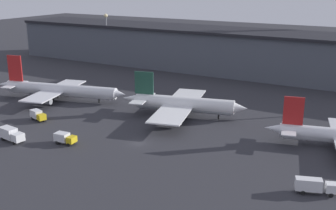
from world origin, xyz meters
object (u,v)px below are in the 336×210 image
Objects in this scene: service_vehicle_2 at (11,134)px; service_vehicle_3 at (65,138)px; service_vehicle_4 at (38,115)px; service_vehicle_0 at (315,185)px; airplane_1 at (183,104)px; airplane_0 at (59,90)px.

service_vehicle_2 is 1.40× the size of service_vehicle_3.
service_vehicle_2 reaches higher than service_vehicle_3.
service_vehicle_0 is at bearing 12.06° from service_vehicle_4.
service_vehicle_0 is 1.34× the size of service_vehicle_4.
service_vehicle_2 reaches higher than service_vehicle_0.
airplane_1 is at bearing 61.53° from service_vehicle_2.
service_vehicle_0 reaches higher than service_vehicle_4.
service_vehicle_3 is (-58.97, -4.20, -0.18)m from service_vehicle_0.
service_vehicle_0 is at bearing -0.24° from service_vehicle_3.
service_vehicle_0 is at bearing -29.49° from airplane_0.
airplane_0 reaches higher than service_vehicle_4.
service_vehicle_3 is at bearing 165.57° from service_vehicle_0.
airplane_1 is at bearing 61.26° from service_vehicle_3.
airplane_0 is 5.75× the size of service_vehicle_0.
airplane_0 is 1.25× the size of airplane_1.
airplane_1 is 42.07m from service_vehicle_4.
service_vehicle_3 is 0.92× the size of service_vehicle_4.
airplane_1 reaches higher than service_vehicle_2.
service_vehicle_3 is (12.96, 5.28, -0.32)m from service_vehicle_2.
airplane_0 is at bearing 145.71° from service_vehicle_0.
airplane_1 reaches higher than service_vehicle_0.
service_vehicle_3 is (29.22, -29.13, -1.82)m from airplane_0.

